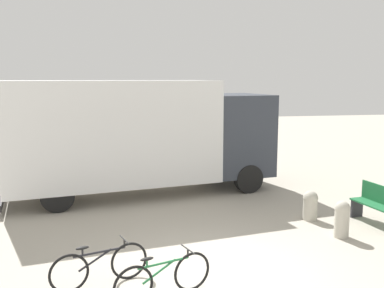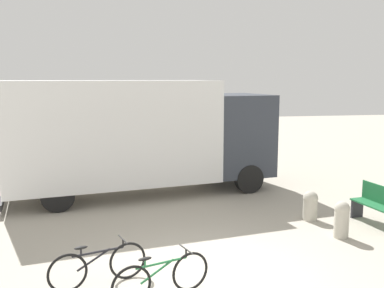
% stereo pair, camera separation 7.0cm
% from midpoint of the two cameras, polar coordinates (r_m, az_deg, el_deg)
% --- Properties ---
extents(ground_plane, '(60.00, 60.00, 0.00)m').
position_cam_midpoint_polar(ground_plane, '(7.83, 3.03, -17.27)').
color(ground_plane, '#A8A091').
extents(delivery_truck, '(8.17, 3.63, 3.38)m').
position_cam_midpoint_polar(delivery_truck, '(12.78, -6.90, 1.50)').
color(delivery_truck, white).
rests_on(delivery_truck, ground).
extents(park_bench, '(0.60, 1.47, 0.93)m').
position_cam_midpoint_polar(park_bench, '(11.04, 23.89, -7.45)').
color(park_bench, '#1E6638').
rests_on(park_bench, ground).
extents(bicycle_near, '(1.61, 0.62, 0.74)m').
position_cam_midpoint_polar(bicycle_near, '(7.55, -12.12, -15.55)').
color(bicycle_near, black).
rests_on(bicycle_near, ground).
extents(bicycle_middle, '(1.60, 0.64, 0.74)m').
position_cam_midpoint_polar(bicycle_middle, '(7.02, -3.78, -17.31)').
color(bicycle_middle, black).
rests_on(bicycle_middle, ground).
extents(bollard_near_bench, '(0.33, 0.33, 0.81)m').
position_cam_midpoint_polar(bollard_near_bench, '(9.95, 19.53, -9.27)').
color(bollard_near_bench, '#B2AD9E').
rests_on(bollard_near_bench, ground).
extents(bollard_far_bench, '(0.36, 0.36, 0.73)m').
position_cam_midpoint_polar(bollard_far_bench, '(10.93, 15.67, -7.78)').
color(bollard_far_bench, '#B2AD9E').
rests_on(bollard_far_bench, ground).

